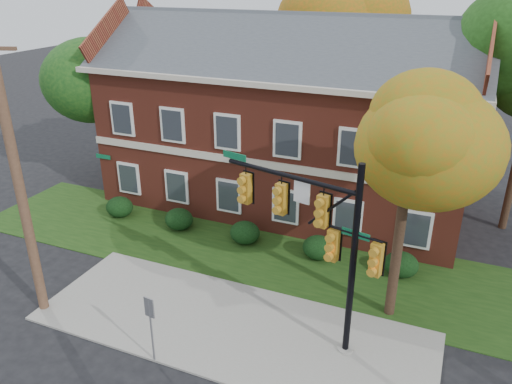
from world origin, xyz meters
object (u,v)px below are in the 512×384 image
at_px(hedge_right, 319,248).
at_px(apartment_building, 286,111).
at_px(tree_left_rear, 113,68).
at_px(sign_post, 150,319).
at_px(tree_far_rear, 353,20).
at_px(traffic_signal, 320,231).
at_px(hedge_far_right, 401,265).
at_px(hedge_center, 245,233).
at_px(hedge_far_left, 120,207).
at_px(tree_near_right, 419,141).
at_px(utility_pole, 18,180).
at_px(hedge_left, 179,219).

bearing_deg(hedge_right, apartment_building, 123.67).
height_order(tree_left_rear, sign_post, tree_left_rear).
xyz_separation_m(tree_far_rear, traffic_signal, (3.50, -18.14, -4.74)).
distance_m(hedge_far_right, tree_left_rear, 18.30).
bearing_deg(tree_left_rear, sign_post, -50.32).
bearing_deg(hedge_center, hedge_far_left, 180.00).
relative_size(hedge_far_right, tree_near_right, 0.16).
height_order(utility_pole, sign_post, utility_pole).
distance_m(tree_far_rear, traffic_signal, 19.08).
bearing_deg(tree_near_right, apartment_building, 131.77).
distance_m(hedge_center, sign_post, 8.25).
bearing_deg(tree_far_rear, tree_near_right, -69.73).
xyz_separation_m(hedge_left, hedge_center, (3.50, 0.00, 0.00)).
distance_m(apartment_building, hedge_left, 7.73).
distance_m(hedge_left, tree_near_right, 12.68).
relative_size(apartment_building, utility_pole, 1.85).
distance_m(hedge_left, hedge_far_right, 10.50).
bearing_deg(hedge_far_right, apartment_building, 143.11).
height_order(hedge_left, tree_far_rear, tree_far_rear).
bearing_deg(hedge_far_left, hedge_center, 0.00).
height_order(hedge_left, tree_near_right, tree_near_right).
xyz_separation_m(tree_left_rear, tree_far_rear, (11.07, 8.96, 2.16)).
height_order(hedge_far_left, hedge_left, same).
distance_m(hedge_center, hedge_right, 3.50).
height_order(hedge_far_left, tree_far_rear, tree_far_rear).
xyz_separation_m(tree_near_right, tree_left_rear, (-16.95, 6.97, 0.01)).
relative_size(hedge_center, traffic_signal, 0.21).
height_order(hedge_far_left, hedge_right, same).
height_order(tree_near_right, traffic_signal, tree_near_right).
bearing_deg(tree_left_rear, tree_far_rear, 38.97).
height_order(hedge_left, hedge_right, same).
bearing_deg(hedge_right, tree_near_right, -37.28).
height_order(apartment_building, utility_pole, utility_pole).
distance_m(hedge_right, tree_left_rear, 15.17).
xyz_separation_m(hedge_far_left, hedge_center, (7.00, 0.00, 0.00)).
bearing_deg(hedge_far_right, tree_left_rear, 166.11).
height_order(hedge_left, traffic_signal, traffic_signal).
bearing_deg(utility_pole, sign_post, -26.25).
relative_size(hedge_far_left, hedge_center, 1.00).
relative_size(tree_near_right, traffic_signal, 1.30).
distance_m(hedge_far_right, tree_near_right, 6.77).
bearing_deg(hedge_center, traffic_signal, -46.18).
bearing_deg(hedge_center, tree_far_rear, 84.15).
height_order(tree_near_right, sign_post, tree_near_right).
xyz_separation_m(hedge_left, tree_near_right, (10.72, -2.83, 6.14)).
distance_m(hedge_center, utility_pole, 10.01).
distance_m(apartment_building, tree_near_right, 10.97).
xyz_separation_m(tree_left_rear, traffic_signal, (14.57, -9.19, -2.58)).
bearing_deg(tree_near_right, hedge_center, 158.58).
bearing_deg(tree_left_rear, tree_near_right, -22.36).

